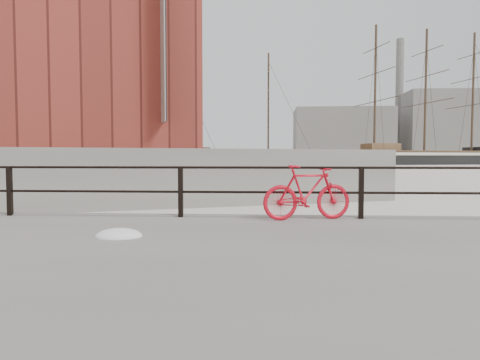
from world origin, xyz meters
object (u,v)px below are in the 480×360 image
(schooner_mid, at_px, (231,166))
(schooner_left, at_px, (155,166))
(bicycle, at_px, (307,192))
(workboat_far, at_px, (61,169))
(workboat_near, at_px, (41,175))
(barque_black, at_px, (424,165))

(schooner_mid, xyz_separation_m, schooner_left, (-14.34, -1.52, 0.00))
(bicycle, relative_size, workboat_far, 0.15)
(bicycle, height_order, schooner_left, schooner_left)
(workboat_near, bearing_deg, workboat_far, 75.60)
(schooner_mid, bearing_deg, barque_black, 19.33)
(barque_black, relative_size, schooner_left, 2.24)
(schooner_mid, distance_m, workboat_far, 33.38)
(schooner_mid, distance_m, schooner_left, 14.42)
(barque_black, bearing_deg, workboat_far, -163.32)
(bicycle, relative_size, schooner_mid, 0.06)
(schooner_left, bearing_deg, workboat_near, -102.28)
(barque_black, height_order, schooner_mid, barque_black)
(schooner_mid, bearing_deg, workboat_near, -107.58)
(bicycle, height_order, schooner_mid, schooner_mid)
(workboat_far, bearing_deg, schooner_left, 63.63)
(workboat_near, relative_size, workboat_far, 1.11)
(bicycle, bearing_deg, schooner_left, 91.33)
(bicycle, bearing_deg, workboat_far, 105.25)
(schooner_left, xyz_separation_m, workboat_near, (0.87, -42.75, 0.00))
(barque_black, bearing_deg, schooner_mid, -177.05)
(bicycle, distance_m, workboat_near, 35.99)
(bicycle, distance_m, schooner_left, 75.17)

